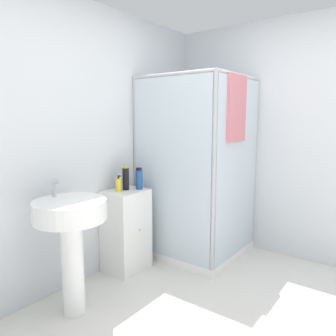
# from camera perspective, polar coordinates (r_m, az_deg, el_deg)

# --- Properties ---
(wall_back) EXTENTS (6.40, 0.06, 2.50)m
(wall_back) POSITION_cam_1_polar(r_m,az_deg,el_deg) (3.00, -15.71, 3.88)
(wall_back) COLOR silver
(wall_back) RESTS_ON ground_plane
(wall_right) EXTENTS (0.06, 6.40, 2.50)m
(wall_right) POSITION_cam_1_polar(r_m,az_deg,el_deg) (3.59, 25.98, 4.07)
(wall_right) COLOR silver
(wall_right) RESTS_ON ground_plane
(shower_enclosure) EXTENTS (0.97, 1.00, 1.91)m
(shower_enclosure) POSITION_cam_1_polar(r_m,az_deg,el_deg) (3.57, 5.50, -7.50)
(shower_enclosure) COLOR white
(shower_enclosure) RESTS_ON ground_plane
(vanity_cabinet) EXTENTS (0.40, 0.35, 0.80)m
(vanity_cabinet) POSITION_cam_1_polar(r_m,az_deg,el_deg) (3.29, -7.31, -10.68)
(vanity_cabinet) COLOR white
(vanity_cabinet) RESTS_ON ground_plane
(sink) EXTENTS (0.53, 0.53, 1.02)m
(sink) POSITION_cam_1_polar(r_m,az_deg,el_deg) (2.57, -16.56, -10.15)
(sink) COLOR white
(sink) RESTS_ON ground_plane
(soap_dispenser) EXTENTS (0.05, 0.05, 0.16)m
(soap_dispenser) POSITION_cam_1_polar(r_m,az_deg,el_deg) (3.12, -8.62, -2.92)
(soap_dispenser) COLOR yellow
(soap_dispenser) RESTS_ON vanity_cabinet
(shampoo_bottle_tall_black) EXTENTS (0.06, 0.06, 0.24)m
(shampoo_bottle_tall_black) POSITION_cam_1_polar(r_m,az_deg,el_deg) (3.18, -7.36, -1.75)
(shampoo_bottle_tall_black) COLOR black
(shampoo_bottle_tall_black) RESTS_ON vanity_cabinet
(shampoo_bottle_blue) EXTENTS (0.07, 0.07, 0.21)m
(shampoo_bottle_blue) POSITION_cam_1_polar(r_m,az_deg,el_deg) (3.20, -5.07, -1.89)
(shampoo_bottle_blue) COLOR #1E4C93
(shampoo_bottle_blue) RESTS_ON vanity_cabinet
(lotion_bottle_white) EXTENTS (0.05, 0.06, 0.16)m
(lotion_bottle_white) POSITION_cam_1_polar(r_m,az_deg,el_deg) (3.18, -8.59, -2.70)
(lotion_bottle_white) COLOR beige
(lotion_bottle_white) RESTS_ON vanity_cabinet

